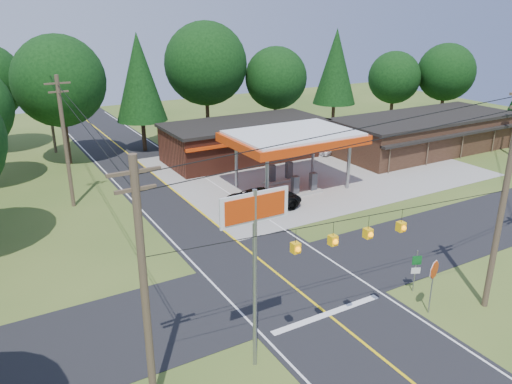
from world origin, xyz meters
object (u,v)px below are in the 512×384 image
big_stop_sign (255,236)px  suv_car (265,199)px  octagonal_stop_sign (434,274)px  gas_canopy (293,139)px  sedan_car (312,146)px

big_stop_sign → suv_car: bearing=57.7°
octagonal_stop_sign → suv_car: bearing=90.0°
suv_car → big_stop_sign: (-9.50, -15.01, 5.25)m
suv_car → big_stop_sign: big_stop_sign is taller
gas_canopy → sedan_car: size_ratio=2.38×
sedan_car → octagonal_stop_sign: (-12.50, -27.01, 1.46)m
suv_car → gas_canopy: bearing=-52.9°
suv_car → octagonal_stop_sign: bearing=-176.6°
gas_canopy → big_stop_sign: big_stop_sign is taller
sedan_car → big_stop_sign: (-22.00, -26.01, 5.31)m
sedan_car → octagonal_stop_sign: size_ratio=1.52×
gas_canopy → big_stop_sign: 22.88m
gas_canopy → suv_car: size_ratio=1.82×
gas_canopy → suv_car: 6.42m
gas_canopy → big_stop_sign: bearing=-127.9°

